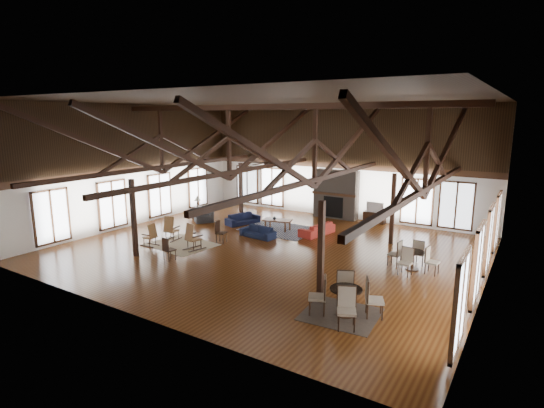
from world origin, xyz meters
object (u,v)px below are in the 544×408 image
Objects in this scene: sofa_navy_front at (258,232)px; tv_console at (374,217)px; sofa_orange at (317,229)px; cafe_table_near at (346,297)px; sofa_navy_left at (243,219)px; cafe_table_far at (413,257)px; coffee_table at (277,221)px; armchair at (204,216)px.

sofa_navy_front is 6.56m from tv_console.
sofa_orange is 8.19m from cafe_table_near.
sofa_navy_left is at bearing 141.11° from cafe_table_near.
cafe_table_near is (6.39, -5.15, 0.29)m from sofa_navy_front.
cafe_table_far reaches higher than sofa_navy_front.
coffee_table is at bearing -131.79° from tv_console.
tv_console is at bearing 34.85° from coffee_table.
sofa_orange is 3.97m from tv_console.
cafe_table_far is at bearing -30.22° from coffee_table.
sofa_navy_front is 1.15× the size of coffee_table.
armchair is at bearing -149.09° from tv_console.
tv_console is (5.62, 3.85, 0.02)m from sofa_navy_left.
sofa_orange is 5.47m from cafe_table_far.
cafe_table_far is (11.08, -1.46, 0.16)m from armchair.
cafe_table_near reaches higher than tv_console.
sofa_navy_front is at bearing 175.71° from cafe_table_far.
sofa_orange reaches higher than sofa_navy_front.
tv_console is (3.50, 3.92, -0.18)m from coffee_table.
armchair reaches higher than sofa_orange.
armchair is (-2.01, -0.71, 0.06)m from sofa_navy_left.
sofa_orange is at bearing 47.03° from sofa_navy_front.
armchair reaches higher than sofa_navy_front.
sofa_orange is 1.98× the size of armchair.
sofa_navy_left is 2.13m from coffee_table.
cafe_table_near is (8.42, -6.80, 0.28)m from sofa_navy_left.
sofa_navy_front is 0.81× the size of cafe_table_near.
sofa_navy_left is 4.13m from sofa_orange.
sofa_navy_left is at bearing -145.58° from tv_console.
cafe_table_far reaches higher than armchair.
tv_console is (7.63, 4.57, -0.04)m from armchair.
cafe_table_near reaches higher than cafe_table_far.
sofa_navy_front is 4.15m from armchair.
cafe_table_near reaches higher than sofa_navy_front.
sofa_navy_front is at bearing 141.12° from cafe_table_near.
sofa_orange is 1.32× the size of coffee_table.
sofa_navy_left is at bearing 164.90° from coffee_table.
cafe_table_near is 1.86× the size of tv_console.
sofa_navy_left is 0.86× the size of cafe_table_near.
cafe_table_far is 1.66× the size of tv_console.
armchair is at bearing 175.59° from coffee_table.
cafe_table_far reaches higher than sofa_navy_left.
armchair is at bearing 128.38° from sofa_navy_left.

